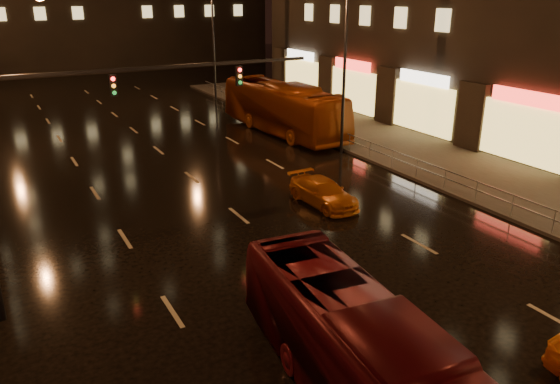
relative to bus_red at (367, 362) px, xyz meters
name	(u,v)px	position (x,y,z in m)	size (l,w,h in m)	color
ground	(206,189)	(2.39, 16.29, -1.39)	(140.00, 140.00, 0.00)	black
sidewalk_right	(476,174)	(15.89, 11.29, -1.32)	(7.00, 70.00, 0.15)	#38332D
traffic_signal	(90,104)	(-2.67, 16.29, 3.34)	(15.31, 0.32, 6.20)	black
railing_right	(392,154)	(12.59, 14.29, -0.49)	(0.05, 56.00, 1.00)	#99999E
bus_red	(367,362)	(0.00, 0.00, 0.00)	(2.34, 9.99, 2.78)	#5F0D14
bus_curb	(283,108)	(11.39, 24.59, 0.33)	(2.90, 12.38, 3.45)	#943C0E
taxi_far	(323,192)	(6.39, 11.66, -0.80)	(1.65, 4.05, 1.18)	orange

